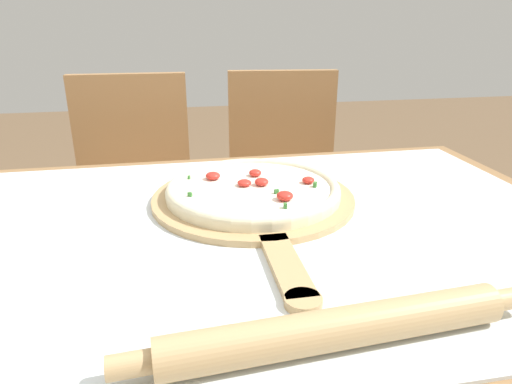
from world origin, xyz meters
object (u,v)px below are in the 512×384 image
at_px(pizza, 253,189).
at_px(pizza_peel, 255,201).
at_px(rolling_pin, 336,329).
at_px(chair_right, 284,182).
at_px(chair_left, 135,191).

bearing_deg(pizza, pizza_peel, -90.51).
height_order(rolling_pin, chair_right, chair_right).
bearing_deg(pizza, chair_right, 70.74).
distance_m(pizza, chair_right, 0.73).
xyz_separation_m(pizza_peel, chair_right, (0.23, 0.67, -0.22)).
xyz_separation_m(rolling_pin, chair_right, (0.21, 1.09, -0.23)).
bearing_deg(chair_left, pizza, -65.12).
bearing_deg(rolling_pin, chair_left, 105.47).
xyz_separation_m(pizza_peel, chair_left, (-0.29, 0.67, -0.22)).
xyz_separation_m(pizza, chair_right, (0.23, 0.65, -0.23)).
distance_m(rolling_pin, chair_left, 1.15).
bearing_deg(chair_right, pizza, -102.59).
distance_m(chair_left, chair_right, 0.52).
xyz_separation_m(pizza_peel, rolling_pin, (0.01, -0.42, 0.02)).
height_order(pizza_peel, rolling_pin, rolling_pin).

